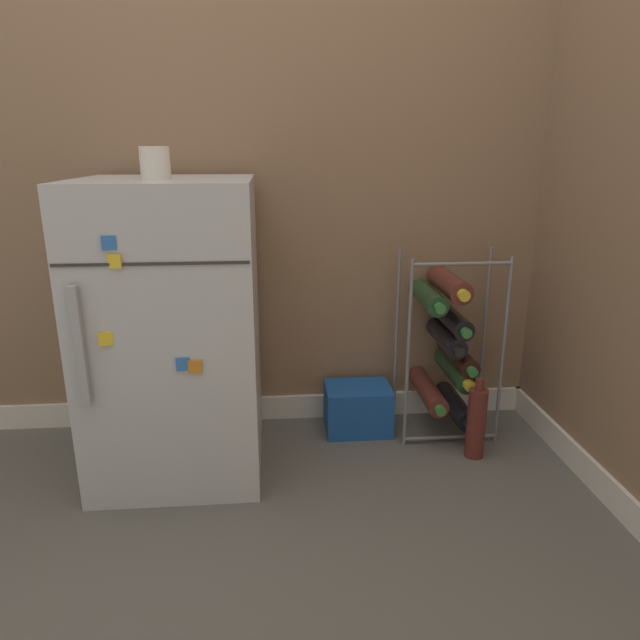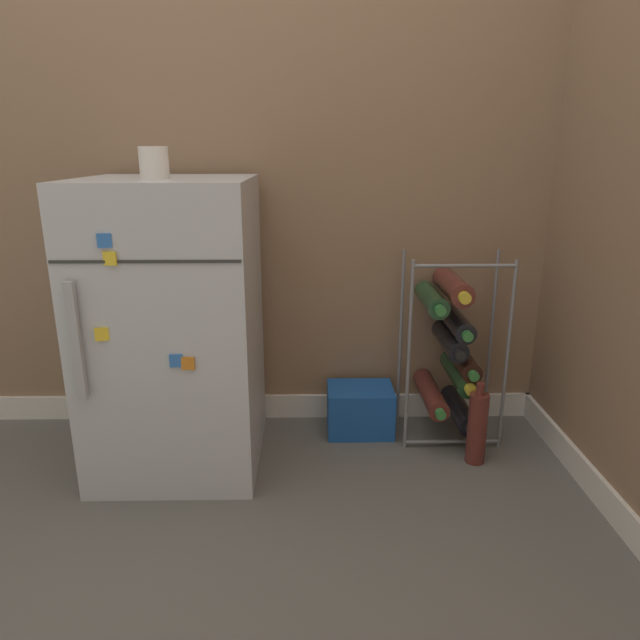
# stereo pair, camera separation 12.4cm
# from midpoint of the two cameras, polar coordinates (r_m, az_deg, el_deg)

# --- Properties ---
(ground_plane) EXTENTS (14.00, 14.00, 0.00)m
(ground_plane) POSITION_cam_midpoint_polar(r_m,az_deg,el_deg) (1.77, -5.26, -17.42)
(ground_plane) COLOR #56544F
(wall_back) EXTENTS (7.06, 0.07, 2.50)m
(wall_back) POSITION_cam_midpoint_polar(r_m,az_deg,el_deg) (2.05, -5.02, 23.72)
(wall_back) COLOR #84664C
(wall_back) RESTS_ON ground_plane
(mini_fridge) EXTENTS (0.50, 0.54, 0.91)m
(mini_fridge) POSITION_cam_midpoint_polar(r_m,az_deg,el_deg) (1.83, -12.41, -0.69)
(mini_fridge) COLOR #B7BABF
(mini_fridge) RESTS_ON ground_plane
(wine_rack) EXTENTS (0.34, 0.32, 0.66)m
(wine_rack) POSITION_cam_midpoint_polar(r_m,az_deg,el_deg) (2.03, 14.66, -2.92)
(wine_rack) COLOR slate
(wine_rack) RESTS_ON ground_plane
(soda_box) EXTENTS (0.23, 0.18, 0.17)m
(soda_box) POSITION_cam_midpoint_polar(r_m,az_deg,el_deg) (2.10, 5.73, -8.91)
(soda_box) COLOR #194C9E
(soda_box) RESTS_ON ground_plane
(fridge_top_cup) EXTENTS (0.08, 0.08, 0.09)m
(fridge_top_cup) POSITION_cam_midpoint_polar(r_m,az_deg,el_deg) (1.67, -14.18, 14.99)
(fridge_top_cup) COLOR silver
(fridge_top_cup) RESTS_ON mini_fridge
(loose_bottle_floor) EXTENTS (0.06, 0.06, 0.28)m
(loose_bottle_floor) POSITION_cam_midpoint_polar(r_m,az_deg,el_deg) (1.96, 17.23, -10.25)
(loose_bottle_floor) COLOR #56231E
(loose_bottle_floor) RESTS_ON ground_plane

